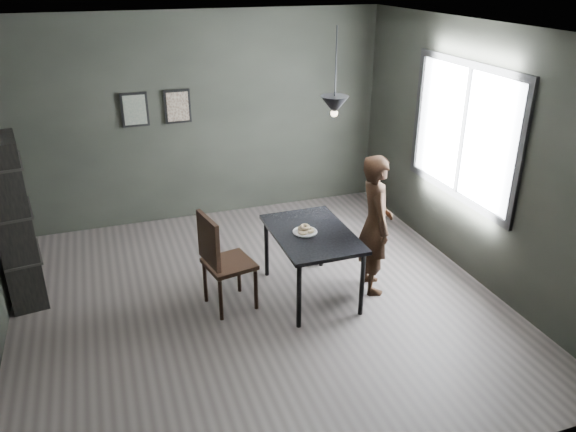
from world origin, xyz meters
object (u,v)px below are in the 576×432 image
object	(u,v)px
pendant_lamp	(334,105)
woman	(375,224)
shelf_unit	(14,223)
white_plate	(305,232)
cafe_table	(312,239)
wood_chair	(220,256)

from	to	relation	value
pendant_lamp	woman	bearing A→B (deg)	-24.71
woman	shelf_unit	bearing A→B (deg)	86.99
woman	shelf_unit	xyz separation A→B (m)	(-3.60, 0.98, 0.13)
woman	pendant_lamp	size ratio (longest dim) A/B	1.79
white_plate	woman	size ratio (longest dim) A/B	0.15
cafe_table	shelf_unit	bearing A→B (deg)	163.13
woman	shelf_unit	size ratio (longest dim) A/B	0.86
wood_chair	shelf_unit	world-z (taller)	shelf_unit
white_plate	wood_chair	xyz separation A→B (m)	(-0.90, 0.04, -0.15)
shelf_unit	pendant_lamp	distance (m)	3.46
white_plate	woman	xyz separation A→B (m)	(0.76, -0.10, 0.02)
shelf_unit	pendant_lamp	world-z (taller)	pendant_lamp
white_plate	pendant_lamp	size ratio (longest dim) A/B	0.27
cafe_table	pendant_lamp	size ratio (longest dim) A/B	1.39
white_plate	wood_chair	bearing A→B (deg)	177.33
wood_chair	shelf_unit	size ratio (longest dim) A/B	0.59
wood_chair	cafe_table	bearing A→B (deg)	-14.23
shelf_unit	white_plate	bearing A→B (deg)	-25.47
cafe_table	white_plate	size ratio (longest dim) A/B	5.22
wood_chair	pendant_lamp	xyz separation A→B (m)	(1.23, 0.05, 1.44)
wood_chair	pendant_lamp	distance (m)	1.90
white_plate	shelf_unit	distance (m)	2.98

